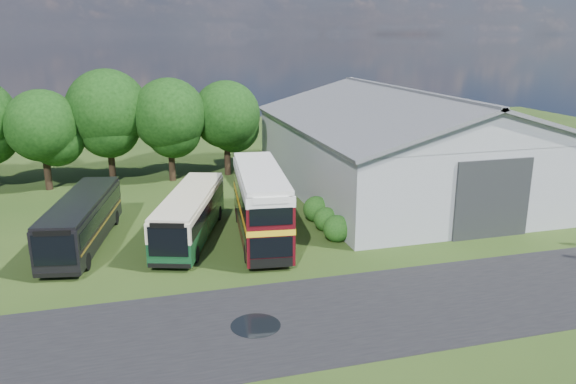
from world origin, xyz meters
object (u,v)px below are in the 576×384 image
object	(u,v)px
bus_green_single	(190,215)
bus_dark_single	(82,221)
storage_shed	(404,139)
bus_maroon_double	(261,205)

from	to	relation	value
bus_green_single	bus_dark_single	xyz separation A→B (m)	(-6.34, 0.53, 0.00)
storage_shed	bus_maroon_double	bearing A→B (deg)	-148.38
bus_green_single	bus_dark_single	distance (m)	6.36
storage_shed	bus_dark_single	bearing A→B (deg)	-164.62
bus_green_single	bus_dark_single	size ratio (longest dim) A/B	1.00
bus_maroon_double	storage_shed	bearing A→B (deg)	38.30
storage_shed	bus_dark_single	distance (m)	25.40
storage_shed	bus_green_single	world-z (taller)	storage_shed
bus_green_single	storage_shed	bearing A→B (deg)	40.32
bus_green_single	bus_maroon_double	size ratio (longest dim) A/B	1.02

